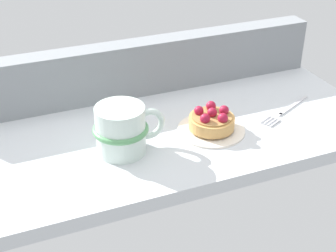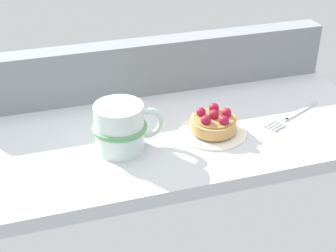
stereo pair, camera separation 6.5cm
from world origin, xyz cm
name	(u,v)px [view 2 (the right image)]	position (x,y,z in cm)	size (l,w,h in cm)	color
ground_plane	(171,133)	(0.00, 0.00, -1.30)	(79.97, 37.12, 2.60)	silver
window_rail_back	(148,66)	(0.00, 16.04, 5.64)	(78.37, 5.04, 11.29)	gray
dessert_plate	(213,131)	(6.77, -4.23, 0.36)	(12.56, 12.56, 0.77)	silver
raspberry_tart	(214,122)	(6.79, -4.22, 2.30)	(8.45, 8.45, 4.02)	tan
coffee_mug	(121,127)	(-10.40, -4.42, 4.32)	(12.85, 9.58, 8.59)	silver
dessert_fork	(293,115)	(23.99, -3.10, 0.30)	(14.85, 8.25, 0.60)	#B7B7BC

